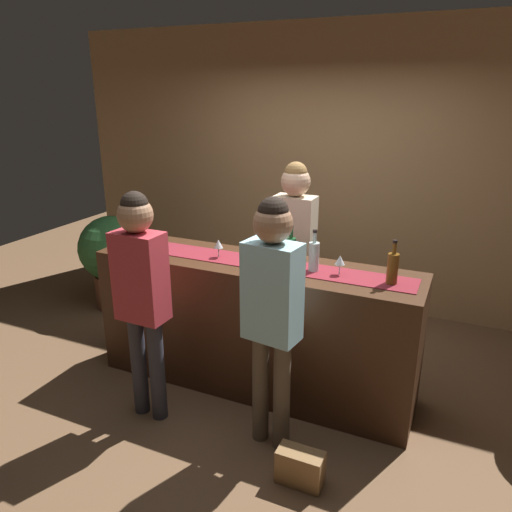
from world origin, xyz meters
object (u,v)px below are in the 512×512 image
at_px(wine_bottle_clear, 314,256).
at_px(wine_bottle_amber, 393,268).
at_px(bartender, 294,240).
at_px(potted_plant_tall, 112,255).
at_px(customer_sipping, 272,301).
at_px(wine_glass_near_customer, 218,244).
at_px(handbag, 300,467).
at_px(wine_glass_mid_counter, 340,261).
at_px(customer_browsing, 141,285).
at_px(wine_bottle_green, 291,251).

distance_m(wine_bottle_clear, wine_bottle_amber, 0.54).
xyz_separation_m(bartender, potted_plant_tall, (-2.10, 0.16, -0.48)).
distance_m(wine_bottle_clear, customer_sipping, 0.60).
bearing_deg(wine_glass_near_customer, wine_bottle_clear, 1.40).
height_order(bartender, handbag, bartender).
relative_size(customer_sipping, potted_plant_tall, 1.68).
xyz_separation_m(wine_glass_mid_counter, potted_plant_tall, (-2.64, 0.73, -0.56)).
bearing_deg(potted_plant_tall, wine_glass_mid_counter, -15.52).
distance_m(bartender, customer_browsing, 1.40).
bearing_deg(wine_glass_mid_counter, potted_plant_tall, 164.48).
xyz_separation_m(wine_bottle_clear, wine_bottle_amber, (0.54, -0.02, 0.00)).
bearing_deg(wine_bottle_amber, customer_browsing, -156.89).
bearing_deg(wine_glass_near_customer, customer_sipping, -40.01).
height_order(customer_browsing, handbag, customer_browsing).
distance_m(wine_bottle_clear, potted_plant_tall, 2.63).
xyz_separation_m(wine_bottle_green, wine_glass_mid_counter, (0.37, -0.04, -0.01)).
height_order(wine_bottle_clear, wine_glass_near_customer, wine_bottle_clear).
xyz_separation_m(wine_glass_near_customer, handbag, (0.98, -0.83, -1.03)).
height_order(wine_bottle_green, bartender, bartender).
bearing_deg(wine_glass_mid_counter, wine_glass_near_customer, -178.65).
height_order(wine_glass_near_customer, customer_browsing, customer_browsing).
height_order(wine_bottle_amber, wine_glass_mid_counter, wine_bottle_amber).
relative_size(wine_bottle_amber, wine_glass_mid_counter, 2.10).
height_order(wine_bottle_clear, customer_browsing, customer_browsing).
distance_m(wine_glass_near_customer, wine_glass_mid_counter, 0.93).
relative_size(wine_bottle_amber, wine_bottle_green, 1.00).
bearing_deg(customer_sipping, wine_bottle_green, 108.22).
height_order(wine_bottle_green, wine_glass_mid_counter, wine_bottle_green).
distance_m(potted_plant_tall, handbag, 3.15).
distance_m(wine_bottle_amber, potted_plant_tall, 3.14).
bearing_deg(wine_bottle_clear, potted_plant_tall, 163.29).
xyz_separation_m(potted_plant_tall, handbag, (2.69, -1.59, -0.47)).
bearing_deg(wine_glass_near_customer, handbag, -40.32).
xyz_separation_m(wine_bottle_amber, bartender, (-0.90, 0.60, -0.09)).
bearing_deg(wine_bottle_amber, bartender, 146.38).
distance_m(wine_glass_mid_counter, bartender, 0.80).
relative_size(wine_bottle_clear, customer_browsing, 0.18).
xyz_separation_m(bartender, customer_browsing, (-0.63, -1.25, -0.04)).
distance_m(customer_browsing, potted_plant_tall, 2.08).
height_order(wine_bottle_green, potted_plant_tall, wine_bottle_green).
relative_size(wine_bottle_amber, potted_plant_tall, 0.30).
relative_size(customer_sipping, customer_browsing, 1.02).
relative_size(wine_bottle_green, bartender, 0.18).
bearing_deg(wine_bottle_green, wine_glass_near_customer, -174.14).
height_order(customer_sipping, handbag, customer_sipping).
height_order(wine_bottle_amber, handbag, wine_bottle_amber).
relative_size(wine_glass_near_customer, bartender, 0.08).
relative_size(wine_bottle_clear, wine_bottle_amber, 1.00).
distance_m(wine_bottle_amber, wine_glass_mid_counter, 0.36).
bearing_deg(customer_sipping, handbag, -33.12).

